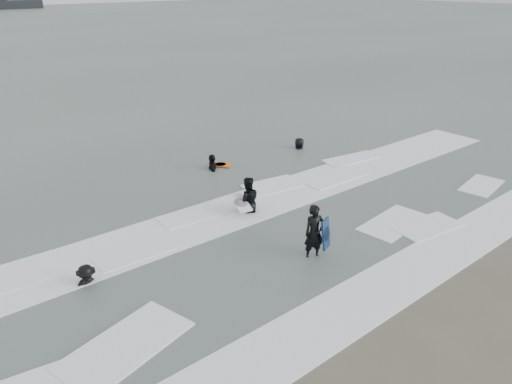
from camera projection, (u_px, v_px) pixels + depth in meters
ground at (365, 281)px, 14.35m from camera, size 320.00×320.00×0.00m
surfer_centre at (313, 258)px, 15.49m from camera, size 0.77×0.63×1.82m
surfer_wading at (247, 212)px, 18.49m from camera, size 1.18×1.09×1.95m
surfer_breaker at (88, 286)px, 14.10m from camera, size 1.04×0.68×1.52m
surfer_right_near at (212, 170)px, 22.57m from camera, size 0.97×1.19×1.89m
surfer_right_far at (299, 149)px, 25.25m from camera, size 0.99×1.00×1.74m
surf_foam at (280, 232)px, 16.97m from camera, size 30.03×9.06×0.09m
bodyboards at (255, 195)px, 18.71m from camera, size 3.22×9.34×1.25m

